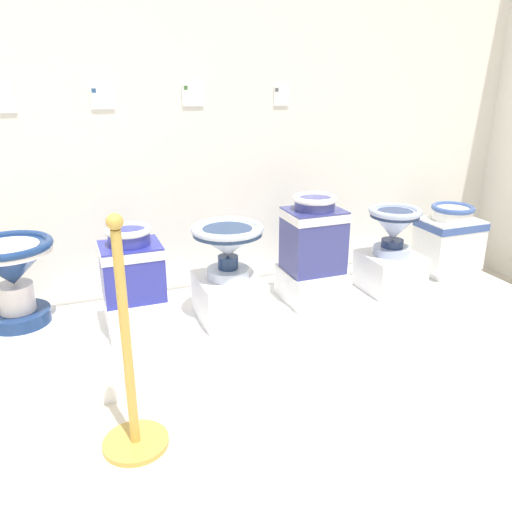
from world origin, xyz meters
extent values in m
cube|color=beige|center=(2.01, 0.66, -0.01)|extent=(6.02, 5.32, 0.02)
cube|color=white|center=(2.01, 2.55, 1.64)|extent=(4.22, 0.06, 3.28)
cube|color=white|center=(2.01, 2.05, 0.07)|extent=(3.28, 0.91, 0.14)
cube|color=white|center=(0.64, 2.04, 0.21)|extent=(0.34, 0.32, 0.14)
cylinder|color=navy|center=(0.64, 2.04, 0.31)|extent=(0.30, 0.30, 0.07)
cylinder|color=white|center=(0.64, 2.04, 0.42)|extent=(0.17, 0.17, 0.14)
cone|color=navy|center=(0.64, 2.04, 0.59)|extent=(0.41, 0.41, 0.20)
cylinder|color=white|center=(0.64, 2.04, 0.67)|extent=(0.40, 0.40, 0.03)
torus|color=navy|center=(0.64, 2.04, 0.69)|extent=(0.42, 0.42, 0.04)
cylinder|color=white|center=(0.64, 2.04, 0.69)|extent=(0.29, 0.29, 0.01)
cube|color=white|center=(1.21, 2.05, 0.23)|extent=(0.31, 0.38, 0.19)
cube|color=#2C3198|center=(1.21, 2.05, 0.47)|extent=(0.31, 0.27, 0.30)
cube|color=white|center=(1.21, 2.05, 0.59)|extent=(0.32, 0.28, 0.05)
cylinder|color=#2C3198|center=(1.21, 2.05, 0.66)|extent=(0.22, 0.22, 0.08)
torus|color=white|center=(1.21, 2.05, 0.70)|extent=(0.24, 0.24, 0.04)
cube|color=white|center=(1.73, 1.99, 0.26)|extent=(0.34, 0.39, 0.25)
cylinder|color=silver|center=(1.73, 1.99, 0.41)|extent=(0.24, 0.24, 0.06)
cylinder|color=navy|center=(1.73, 1.99, 0.48)|extent=(0.11, 0.11, 0.07)
cone|color=silver|center=(1.73, 1.99, 0.59)|extent=(0.39, 0.39, 0.16)
cylinder|color=navy|center=(1.73, 1.99, 0.65)|extent=(0.38, 0.38, 0.03)
torus|color=silver|center=(1.73, 1.99, 0.67)|extent=(0.40, 0.40, 0.04)
cylinder|color=navy|center=(1.73, 1.99, 0.67)|extent=(0.27, 0.27, 0.01)
cube|color=white|center=(2.29, 2.05, 0.23)|extent=(0.35, 0.37, 0.19)
cube|color=navy|center=(2.29, 2.05, 0.52)|extent=(0.33, 0.28, 0.38)
cube|color=white|center=(2.29, 2.05, 0.68)|extent=(0.34, 0.29, 0.05)
cylinder|color=navy|center=(2.29, 2.05, 0.74)|extent=(0.24, 0.24, 0.07)
torus|color=white|center=(2.29, 2.05, 0.78)|extent=(0.26, 0.26, 0.04)
cube|color=white|center=(2.84, 2.01, 0.26)|extent=(0.35, 0.35, 0.24)
cylinder|color=#A3B1D5|center=(2.84, 2.01, 0.40)|extent=(0.23, 0.23, 0.05)
cylinder|color=navy|center=(2.84, 2.01, 0.45)|extent=(0.14, 0.14, 0.05)
cone|color=#A3B1D5|center=(2.84, 2.01, 0.57)|extent=(0.31, 0.31, 0.18)
cylinder|color=navy|center=(2.84, 2.01, 0.64)|extent=(0.31, 0.31, 0.03)
torus|color=#A3B1D5|center=(2.84, 2.01, 0.66)|extent=(0.33, 0.33, 0.04)
cylinder|color=navy|center=(2.84, 2.01, 0.65)|extent=(0.22, 0.22, 0.01)
cube|color=white|center=(3.39, 2.12, 0.16)|extent=(0.33, 0.37, 0.05)
cube|color=white|center=(3.39, 2.12, 0.35)|extent=(0.39, 0.30, 0.34)
cube|color=#385396|center=(3.39, 2.12, 0.49)|extent=(0.40, 0.31, 0.05)
cylinder|color=white|center=(3.39, 2.12, 0.56)|extent=(0.27, 0.27, 0.08)
torus|color=#385396|center=(3.39, 2.12, 0.60)|extent=(0.29, 0.29, 0.04)
cube|color=white|center=(0.68, 2.51, 1.34)|extent=(0.13, 0.01, 0.15)
cube|color=white|center=(1.19, 2.51, 1.34)|extent=(0.13, 0.01, 0.12)
cube|color=#386BAD|center=(1.15, 2.51, 1.38)|extent=(0.02, 0.01, 0.02)
cube|color=white|center=(1.70, 2.51, 1.35)|extent=(0.13, 0.01, 0.13)
cube|color=#5B9E4C|center=(1.66, 2.51, 1.39)|extent=(0.02, 0.01, 0.02)
cube|color=white|center=(2.27, 2.51, 1.33)|extent=(0.10, 0.01, 0.12)
cube|color=slate|center=(2.24, 2.51, 1.37)|extent=(0.02, 0.01, 0.02)
cylinder|color=gold|center=(1.08, 1.26, 0.01)|extent=(0.27, 0.27, 0.02)
cylinder|color=gold|center=(1.08, 1.26, 0.48)|extent=(0.04, 0.04, 0.92)
sphere|color=gold|center=(1.08, 1.26, 0.97)|extent=(0.06, 0.06, 0.06)
camera|label=1|loc=(0.91, -0.58, 1.48)|focal=36.29mm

